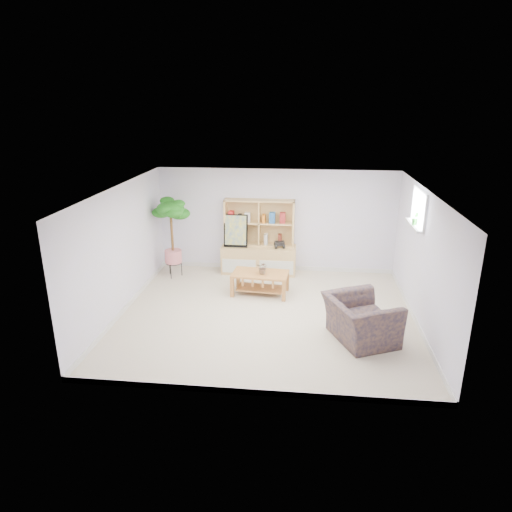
# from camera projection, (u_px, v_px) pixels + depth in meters

# --- Properties ---
(floor) EXTENTS (5.50, 5.00, 0.01)m
(floor) POSITION_uv_depth(u_px,v_px,m) (267.00, 315.00, 8.65)
(floor) COLOR beige
(floor) RESTS_ON ground
(ceiling) EXTENTS (5.50, 5.00, 0.01)m
(ceiling) POSITION_uv_depth(u_px,v_px,m) (268.00, 190.00, 7.87)
(ceiling) COLOR silver
(ceiling) RESTS_ON walls
(walls) EXTENTS (5.51, 5.01, 2.40)m
(walls) POSITION_uv_depth(u_px,v_px,m) (267.00, 255.00, 8.26)
(walls) COLOR silver
(walls) RESTS_ON floor
(baseboard) EXTENTS (5.50, 5.00, 0.10)m
(baseboard) POSITION_uv_depth(u_px,v_px,m) (267.00, 313.00, 8.64)
(baseboard) COLOR silver
(baseboard) RESTS_ON floor
(window) EXTENTS (0.10, 0.98, 0.68)m
(window) POSITION_uv_depth(u_px,v_px,m) (420.00, 208.00, 8.29)
(window) COLOR silver
(window) RESTS_ON walls
(window_sill) EXTENTS (0.14, 1.00, 0.04)m
(window_sill) POSITION_uv_depth(u_px,v_px,m) (414.00, 225.00, 8.40)
(window_sill) COLOR silver
(window_sill) RESTS_ON walls
(storage_unit) EXTENTS (1.72, 0.58, 1.72)m
(storage_unit) POSITION_uv_depth(u_px,v_px,m) (259.00, 237.00, 10.52)
(storage_unit) COLOR #DDAD66
(storage_unit) RESTS_ON floor
(poster) EXTENTS (0.55, 0.13, 0.76)m
(poster) POSITION_uv_depth(u_px,v_px,m) (236.00, 231.00, 10.44)
(poster) COLOR yellow
(poster) RESTS_ON storage_unit
(toy_truck) EXTENTS (0.36, 0.28, 0.17)m
(toy_truck) POSITION_uv_depth(u_px,v_px,m) (279.00, 244.00, 10.46)
(toy_truck) COLOR black
(toy_truck) RESTS_ON storage_unit
(coffee_table) EXTENTS (1.19, 0.72, 0.47)m
(coffee_table) POSITION_uv_depth(u_px,v_px,m) (260.00, 283.00, 9.53)
(coffee_table) COLOR #A0692F
(coffee_table) RESTS_ON floor
(table_plant) EXTENTS (0.29, 0.27, 0.27)m
(table_plant) POSITION_uv_depth(u_px,v_px,m) (263.00, 268.00, 9.35)
(table_plant) COLOR #1C772B
(table_plant) RESTS_ON coffee_table
(floor_tree) EXTENTS (0.87, 0.87, 1.83)m
(floor_tree) POSITION_uv_depth(u_px,v_px,m) (172.00, 238.00, 10.28)
(floor_tree) COLOR #1D6318
(floor_tree) RESTS_ON floor
(armchair) EXTENTS (1.38, 1.45, 0.85)m
(armchair) POSITION_uv_depth(u_px,v_px,m) (361.00, 317.00, 7.64)
(armchair) COLOR #0E1533
(armchair) RESTS_ON floor
(sill_plant) EXTENTS (0.15, 0.13, 0.25)m
(sill_plant) POSITION_uv_depth(u_px,v_px,m) (416.00, 218.00, 8.31)
(sill_plant) COLOR #1D6318
(sill_plant) RESTS_ON window_sill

